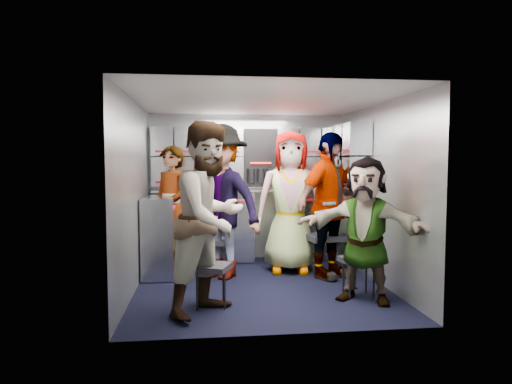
{
  "coord_description": "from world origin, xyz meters",
  "views": [
    {
      "loc": [
        -0.65,
        -5.13,
        1.44
      ],
      "look_at": [
        -0.01,
        0.35,
        1.05
      ],
      "focal_mm": 32.0,
      "sensor_mm": 36.0,
      "label": 1
    }
  ],
  "objects": [
    {
      "name": "bottle_right",
      "position": [
        1.09,
        1.24,
        1.15
      ],
      "size": [
        0.06,
        0.06,
        0.24
      ],
      "primitive_type": "cylinder",
      "color": "white",
      "rests_on": "counter"
    },
    {
      "name": "locker_bank_back",
      "position": [
        0.0,
        1.35,
        1.49
      ],
      "size": [
        2.68,
        0.28,
        0.82
      ],
      "primitive_type": "cube",
      "color": "#9A9EAA",
      "rests_on": "wall_back"
    },
    {
      "name": "attendant_arc_a",
      "position": [
        -0.58,
        -0.88,
        0.9
      ],
      "size": [
        1.09,
        1.11,
        1.8
      ],
      "primitive_type": "imported",
      "rotation": [
        0.0,
        0.0,
        0.85
      ],
      "color": "black",
      "rests_on": "ground"
    },
    {
      "name": "floor",
      "position": [
        0.0,
        0.0,
        0.0
      ],
      "size": [
        3.0,
        3.0,
        0.0
      ],
      "primitive_type": "plane",
      "color": "black",
      "rests_on": "ground"
    },
    {
      "name": "coffee_niche",
      "position": [
        0.18,
        1.41,
        1.47
      ],
      "size": [
        0.46,
        0.16,
        0.84
      ],
      "primitive_type": null,
      "color": "black",
      "rests_on": "wall_back"
    },
    {
      "name": "right_cabinet",
      "position": [
        1.25,
        0.6,
        0.5
      ],
      "size": [
        0.28,
        1.2,
        1.0
      ],
      "primitive_type": "cube",
      "color": "#9A9EAA",
      "rests_on": "ground"
    },
    {
      "name": "attendant_arc_e",
      "position": [
        0.98,
        -0.7,
        0.74
      ],
      "size": [
        1.39,
        1.11,
        1.48
      ],
      "primitive_type": "imported",
      "rotation": [
        0.0,
        0.0,
        -0.57
      ],
      "color": "black",
      "rests_on": "ground"
    },
    {
      "name": "bottle_left",
      "position": [
        -0.58,
        1.24,
        1.16
      ],
      "size": [
        0.06,
        0.06,
        0.26
      ],
      "primitive_type": "cylinder",
      "color": "white",
      "rests_on": "counter"
    },
    {
      "name": "attendant_arc_b",
      "position": [
        -0.45,
        0.41,
        0.94
      ],
      "size": [
        1.38,
        1.31,
        1.87
      ],
      "primitive_type": "imported",
      "rotation": [
        0.0,
        0.0,
        -0.69
      ],
      "color": "black",
      "rests_on": "ground"
    },
    {
      "name": "jump_seat_near_left",
      "position": [
        -0.58,
        -0.7,
        0.37
      ],
      "size": [
        0.45,
        0.44,
        0.42
      ],
      "rotation": [
        0.0,
        0.0,
        -0.36
      ],
      "color": "black",
      "rests_on": "ground"
    },
    {
      "name": "attendant_arc_c",
      "position": [
        0.47,
        0.62,
        0.91
      ],
      "size": [
        0.97,
        0.71,
        1.82
      ],
      "primitive_type": "imported",
      "rotation": [
        0.0,
        0.0,
        -0.15
      ],
      "color": "black",
      "rests_on": "ground"
    },
    {
      "name": "cart_bank_back",
      "position": [
        0.0,
        1.29,
        0.49
      ],
      "size": [
        2.68,
        0.38,
        0.99
      ],
      "primitive_type": "cube",
      "color": "#9A9EAA",
      "rests_on": "ground"
    },
    {
      "name": "jump_seat_center",
      "position": [
        0.47,
        0.8,
        0.36
      ],
      "size": [
        0.43,
        0.42,
        0.4
      ],
      "rotation": [
        0.0,
        0.0,
        0.36
      ],
      "color": "black",
      "rests_on": "ground"
    },
    {
      "name": "locker_bank_right",
      "position": [
        1.25,
        0.7,
        1.49
      ],
      "size": [
        0.28,
        1.0,
        0.82
      ],
      "primitive_type": "cube",
      "color": "#9A9EAA",
      "rests_on": "wall_right"
    },
    {
      "name": "wall_back",
      "position": [
        0.0,
        1.5,
        1.05
      ],
      "size": [
        2.8,
        0.04,
        2.1
      ],
      "primitive_type": "cube",
      "color": "gray",
      "rests_on": "ground"
    },
    {
      "name": "wall_right",
      "position": [
        1.4,
        0.0,
        1.05
      ],
      "size": [
        0.04,
        3.0,
        2.1
      ],
      "primitive_type": "cube",
      "color": "gray",
      "rests_on": "ground"
    },
    {
      "name": "ceiling",
      "position": [
        0.0,
        0.0,
        2.1
      ],
      "size": [
        2.8,
        3.0,
        0.02
      ],
      "primitive_type": "cube",
      "color": "silver",
      "rests_on": "wall_back"
    },
    {
      "name": "jump_seat_mid_right",
      "position": [
        0.87,
        0.43,
        0.44
      ],
      "size": [
        0.48,
        0.47,
        0.5
      ],
      "rotation": [
        0.0,
        0.0,
        0.17
      ],
      "color": "black",
      "rests_on": "ground"
    },
    {
      "name": "cup_left",
      "position": [
        -1.07,
        1.23,
        1.08
      ],
      "size": [
        0.07,
        0.07,
        0.11
      ],
      "primitive_type": "cylinder",
      "color": "beige",
      "rests_on": "counter"
    },
    {
      "name": "jump_seat_mid_left",
      "position": [
        -0.45,
        0.59,
        0.39
      ],
      "size": [
        0.42,
        0.4,
        0.44
      ],
      "rotation": [
        0.0,
        0.0,
        -0.13
      ],
      "color": "black",
      "rests_on": "ground"
    },
    {
      "name": "bottle_mid",
      "position": [
        -0.57,
        1.24,
        1.15
      ],
      "size": [
        0.07,
        0.07,
        0.24
      ],
      "primitive_type": "cylinder",
      "color": "white",
      "rests_on": "counter"
    },
    {
      "name": "cup_right",
      "position": [
        0.5,
        1.23,
        1.08
      ],
      "size": [
        0.07,
        0.07,
        0.1
      ],
      "primitive_type": "cylinder",
      "color": "beige",
      "rests_on": "counter"
    },
    {
      "name": "counter",
      "position": [
        0.0,
        1.29,
        1.01
      ],
      "size": [
        2.68,
        0.42,
        0.03
      ],
      "primitive_type": "cube",
      "color": "silver",
      "rests_on": "cart_bank_back"
    },
    {
      "name": "attendant_standing",
      "position": [
        -1.05,
        0.74,
        0.81
      ],
      "size": [
        0.7,
        0.68,
        1.62
      ],
      "primitive_type": "imported",
      "rotation": [
        0.0,
        0.0,
        -0.73
      ],
      "color": "black",
      "rests_on": "ground"
    },
    {
      "name": "attendant_arc_d",
      "position": [
        0.87,
        0.25,
        0.89
      ],
      "size": [
        1.1,
        0.97,
        1.78
      ],
      "primitive_type": "imported",
      "rotation": [
        0.0,
        0.0,
        0.63
      ],
      "color": "black",
      "rests_on": "ground"
    },
    {
      "name": "jump_seat_near_right",
      "position": [
        0.98,
        -0.52,
        0.36
      ],
      "size": [
        0.41,
        0.4,
        0.41
      ],
      "rotation": [
        0.0,
        0.0,
        0.22
      ],
      "color": "black",
      "rests_on": "ground"
    },
    {
      "name": "red_latch_strip",
      "position": [
        0.0,
        1.09,
        0.88
      ],
      "size": [
        2.6,
        0.02,
        0.03
      ],
      "primitive_type": "cube",
      "color": "#A60B1B",
      "rests_on": "cart_bank_back"
    },
    {
      "name": "wall_left",
      "position": [
        -1.4,
        0.0,
        1.05
      ],
      "size": [
        0.04,
        3.0,
        2.1
      ],
      "primitive_type": "cube",
      "color": "gray",
      "rests_on": "ground"
    },
    {
      "name": "cart_bank_left",
      "position": [
        -1.19,
        0.56,
        0.49
      ],
      "size": [
        0.38,
        0.76,
        0.99
      ],
      "primitive_type": "cube",
      "color": "#9A9EAA",
      "rests_on": "ground"
    }
  ]
}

